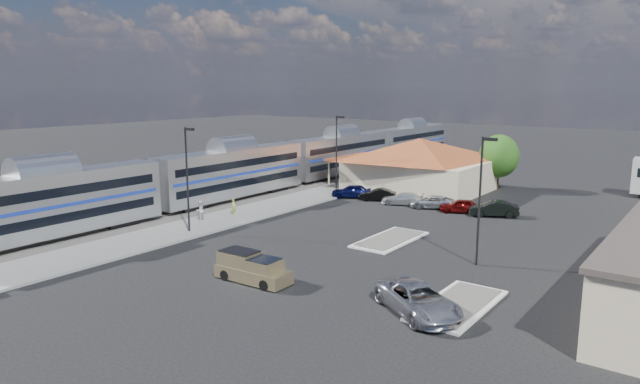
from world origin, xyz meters
The scene contains 22 objects.
ground centered at (0.00, 0.00, 0.00)m, with size 280.00×280.00×0.00m, color black.
railbed centered at (-21.00, 8.00, 0.06)m, with size 16.00×100.00×0.12m, color #4C4944.
platform centered at (-12.00, 6.00, 0.09)m, with size 5.50×92.00×0.18m, color gray.
passenger_train centered at (-18.00, 6.45, 2.87)m, with size 3.00×104.00×5.55m.
freight_cars centered at (-24.00, 5.40, 1.93)m, with size 2.80×46.00×4.00m.
station_depot centered at (-4.56, 24.00, 3.13)m, with size 18.35×12.24×6.20m.
traffic_island_south centered at (4.00, 2.00, 0.10)m, with size 3.30×7.50×0.21m.
traffic_island_north centered at (14.00, -8.00, 0.10)m, with size 3.30×7.50×0.21m.
lamp_plat_s centered at (-10.90, -6.00, 5.34)m, with size 1.08×0.25×9.00m.
lamp_plat_n centered at (-10.90, 16.00, 5.34)m, with size 1.08×0.25×9.00m.
lamp_lot centered at (12.10, 0.00, 5.34)m, with size 1.08×0.25×9.00m.
tree_depot centered at (3.00, 30.00, 4.02)m, with size 4.71×4.71×6.63m.
pickup_truck centered at (1.71, -11.77, 0.85)m, with size 5.22×2.06×1.79m.
suv centered at (12.65, -10.32, 0.84)m, with size 2.79×6.04×1.68m, color #ADAFB5.
person_a centered at (-12.24, 0.60, 0.96)m, with size 0.57×0.37×1.56m, color #CBDD45.
person_b centered at (-13.32, -2.70, 1.07)m, with size 0.87×0.68×1.78m, color silver.
parked_car_a centered at (-8.28, 15.08, 0.75)m, with size 1.78×4.42×1.51m, color #0E1246.
parked_car_b centered at (-5.08, 15.38, 0.66)m, with size 1.39×3.99×1.31m, color black.
parked_car_c centered at (-1.88, 15.08, 0.64)m, with size 1.80×4.43×1.28m, color silver.
parked_car_d centered at (1.32, 15.38, 0.64)m, with size 2.13×4.62×1.28m, color #9B9FA4.
parked_car_e centered at (4.52, 15.08, 0.69)m, with size 1.64×4.07×1.39m, color maroon.
parked_car_f centered at (7.72, 15.38, 0.76)m, with size 1.60×4.59×1.51m, color black.
Camera 1 is at (25.81, -37.38, 12.43)m, focal length 32.00 mm.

